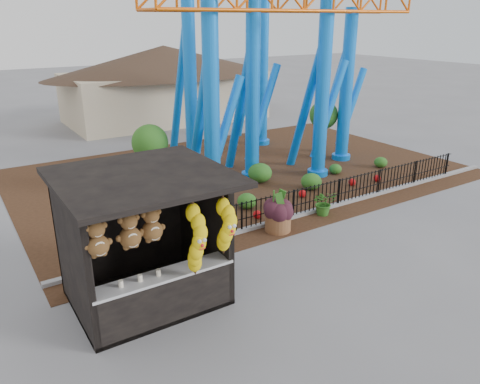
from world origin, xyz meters
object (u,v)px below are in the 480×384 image
terracotta_planter (278,222)px  potted_plant (324,203)px  prize_booth (148,244)px  roller_coaster (262,10)px

terracotta_planter → potted_plant: 2.05m
potted_plant → prize_booth: bearing=-143.7°
prize_booth → terracotta_planter: prize_booth is taller
terracotta_planter → potted_plant: bearing=5.1°
prize_booth → potted_plant: 7.15m
roller_coaster → terracotta_planter: bearing=-120.1°
roller_coaster → terracotta_planter: size_ratio=13.71×
roller_coaster → potted_plant: bearing=-103.0°
roller_coaster → terracotta_planter: 9.02m
prize_booth → terracotta_planter: (4.80, 1.61, -1.23)m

